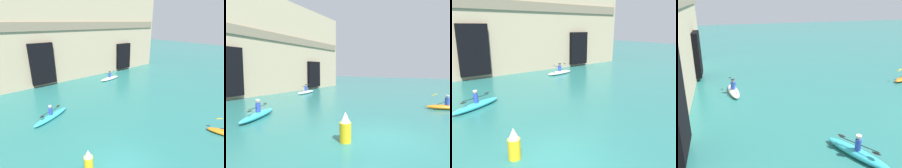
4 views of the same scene
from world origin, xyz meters
The scene contains 5 objects.
ground_plane centered at (0.00, 0.00, 0.00)m, with size 120.00×120.00×0.00m, color #28706B.
kayak_orange centered at (8.16, -2.44, 0.23)m, with size 1.83×3.05×1.22m.
kayak_cyan centered at (-0.98, 7.65, 0.23)m, with size 3.50×2.14×1.17m.
kayak_white centered at (9.03, 12.86, 0.24)m, with size 3.19×1.07×1.19m.
marker_buoy centered at (-1.23, 1.14, 0.60)m, with size 0.50×0.50×1.30m.
Camera 2 is at (-7.43, -2.44, 3.06)m, focal length 28.00 mm.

